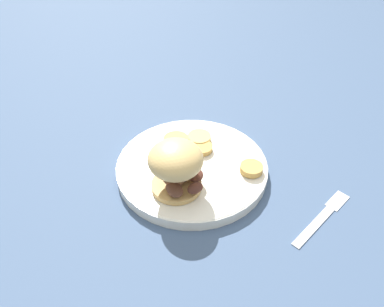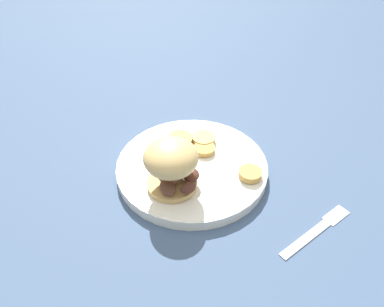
{
  "view_description": "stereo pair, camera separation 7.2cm",
  "coord_description": "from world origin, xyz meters",
  "views": [
    {
      "loc": [
        0.35,
        -0.43,
        0.52
      ],
      "look_at": [
        0.0,
        0.0,
        0.05
      ],
      "focal_mm": 35.0,
      "sensor_mm": 36.0,
      "label": 1
    },
    {
      "loc": [
        0.4,
        -0.38,
        0.52
      ],
      "look_at": [
        0.0,
        0.0,
        0.05
      ],
      "focal_mm": 35.0,
      "sensor_mm": 36.0,
      "label": 2
    }
  ],
  "objects": [
    {
      "name": "ground_plane",
      "position": [
        0.0,
        0.0,
        0.0
      ],
      "size": [
        4.0,
        4.0,
        0.0
      ],
      "primitive_type": "plane",
      "color": "#3D5170"
    },
    {
      "name": "dinner_plate",
      "position": [
        0.0,
        0.0,
        0.01
      ],
      "size": [
        0.3,
        0.3,
        0.02
      ],
      "color": "white",
      "rests_on": "ground_plane"
    },
    {
      "name": "sandwich",
      "position": [
        0.02,
        -0.07,
        0.08
      ],
      "size": [
        0.11,
        0.1,
        0.1
      ],
      "color": "tan",
      "rests_on": "dinner_plate"
    },
    {
      "name": "potato_round_0",
      "position": [
        0.1,
        0.06,
        0.03
      ],
      "size": [
        0.04,
        0.04,
        0.01
      ],
      "primitive_type": "cylinder",
      "color": "tan",
      "rests_on": "dinner_plate"
    },
    {
      "name": "potato_round_1",
      "position": [
        -0.01,
        0.04,
        0.03
      ],
      "size": [
        0.04,
        0.04,
        0.01
      ],
      "primitive_type": "cylinder",
      "color": "tan",
      "rests_on": "dinner_plate"
    },
    {
      "name": "potato_round_2",
      "position": [
        -0.03,
        0.07,
        0.03
      ],
      "size": [
        0.05,
        0.05,
        0.01
      ],
      "primitive_type": "cylinder",
      "color": "#DBB766",
      "rests_on": "dinner_plate"
    },
    {
      "name": "potato_round_3",
      "position": [
        -0.07,
        0.03,
        0.03
      ],
      "size": [
        0.05,
        0.05,
        0.01
      ],
      "primitive_type": "cylinder",
      "color": "tan",
      "rests_on": "dinner_plate"
    },
    {
      "name": "fork",
      "position": [
        0.25,
        0.05,
        0.0
      ],
      "size": [
        0.03,
        0.17,
        0.0
      ],
      "color": "silver",
      "rests_on": "ground_plane"
    }
  ]
}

